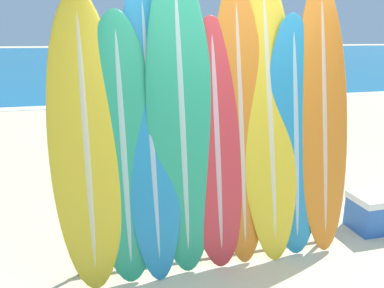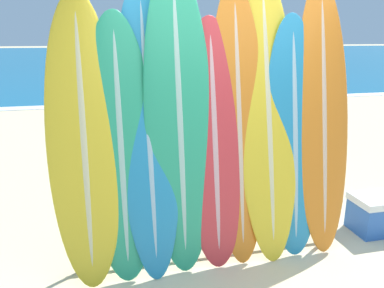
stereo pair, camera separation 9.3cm
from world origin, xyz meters
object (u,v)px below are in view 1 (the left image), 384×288
at_px(surfboard_slot_4, 216,144).
at_px(surfboard_slot_8, 322,118).
at_px(surfboard_slot_2, 151,130).
at_px(surfboard_slot_5, 240,126).
at_px(surfboard_slot_0, 86,141).
at_px(person_near_water, 181,81).
at_px(surfboard_slot_3, 181,121).
at_px(cooler_box, 377,211).
at_px(surfboard_slot_1, 123,148).
at_px(surfboard_rack, 214,210).
at_px(surfboard_slot_6, 268,117).
at_px(person_mid_beach, 222,82).
at_px(surfboard_slot_7, 295,137).

distance_m(surfboard_slot_4, surfboard_slot_8, 1.07).
relative_size(surfboard_slot_2, surfboard_slot_5, 1.00).
bearing_deg(surfboard_slot_0, person_near_water, 70.45).
bearing_deg(surfboard_slot_3, cooler_box, 0.01).
xyz_separation_m(surfboard_slot_1, cooler_box, (2.65, 0.02, -0.92)).
distance_m(surfboard_rack, person_near_water, 6.34).
bearing_deg(surfboard_slot_1, surfboard_slot_3, 2.28).
bearing_deg(person_near_water, surfboard_slot_0, -21.86).
relative_size(surfboard_slot_8, person_near_water, 1.52).
bearing_deg(surfboard_slot_2, surfboard_slot_0, -177.37).
xyz_separation_m(surfboard_slot_1, surfboard_slot_6, (1.32, 0.04, 0.19)).
distance_m(surfboard_slot_1, person_mid_beach, 6.49).
bearing_deg(cooler_box, surfboard_slot_5, 179.94).
bearing_deg(surfboard_slot_4, surfboard_slot_7, 0.12).
distance_m(surfboard_rack, cooler_box, 1.88).
height_order(surfboard_slot_3, person_near_water, surfboard_slot_3).
height_order(surfboard_rack, person_near_water, person_near_water).
bearing_deg(surfboard_slot_0, cooler_box, 0.11).
distance_m(surfboard_slot_6, surfboard_slot_8, 0.54).
bearing_deg(surfboard_slot_3, surfboard_slot_5, 0.22).
height_order(surfboard_slot_7, person_near_water, surfboard_slot_7).
relative_size(surfboard_slot_1, person_mid_beach, 1.34).
xyz_separation_m(surfboard_slot_4, person_mid_beach, (2.06, 5.84, -0.19)).
distance_m(surfboard_slot_1, person_near_water, 6.48).
height_order(surfboard_slot_2, surfboard_slot_5, surfboard_slot_2).
bearing_deg(surfboard_slot_8, surfboard_slot_1, -179.63).
xyz_separation_m(surfboard_slot_6, person_mid_beach, (1.55, 5.78, -0.39)).
xyz_separation_m(surfboard_rack, surfboard_slot_8, (1.07, 0.04, 0.80)).
xyz_separation_m(surfboard_rack, surfboard_slot_6, (0.53, 0.07, 0.84)).
bearing_deg(surfboard_slot_3, surfboard_slot_7, -1.68).
bearing_deg(surfboard_slot_3, surfboard_slot_4, -6.18).
height_order(surfboard_slot_0, surfboard_slot_1, surfboard_slot_0).
distance_m(surfboard_slot_1, surfboard_slot_7, 1.57).
relative_size(surfboard_slot_0, surfboard_slot_4, 1.09).
distance_m(surfboard_slot_6, person_near_water, 6.19).
distance_m(surfboard_slot_0, person_mid_beach, 6.62).
distance_m(person_mid_beach, cooler_box, 5.85).
relative_size(surfboard_slot_7, person_mid_beach, 1.33).
relative_size(surfboard_slot_7, person_near_water, 1.33).
relative_size(surfboard_slot_7, cooler_box, 3.89).
bearing_deg(surfboard_slot_1, surfboard_slot_7, -0.42).
height_order(surfboard_slot_4, surfboard_slot_7, surfboard_slot_7).
height_order(surfboard_slot_4, surfboard_slot_6, surfboard_slot_6).
height_order(surfboard_slot_7, surfboard_slot_8, surfboard_slot_8).
bearing_deg(surfboard_slot_7, cooler_box, 1.68).
relative_size(surfboard_slot_7, surfboard_slot_8, 0.88).
xyz_separation_m(surfboard_slot_5, person_near_water, (0.86, 6.17, -0.33)).
xyz_separation_m(surfboard_slot_0, surfboard_slot_4, (1.10, -0.03, -0.10)).
distance_m(surfboard_slot_2, surfboard_slot_4, 0.59).
xyz_separation_m(surfboard_slot_2, surfboard_slot_5, (0.80, -0.02, -0.00)).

